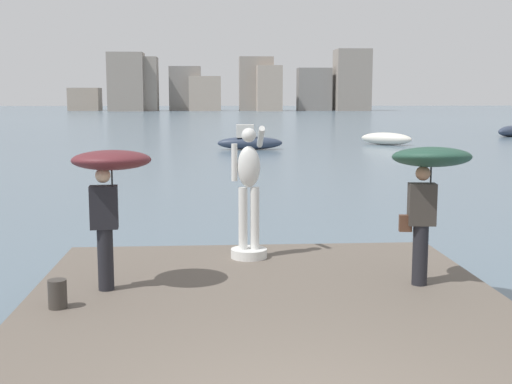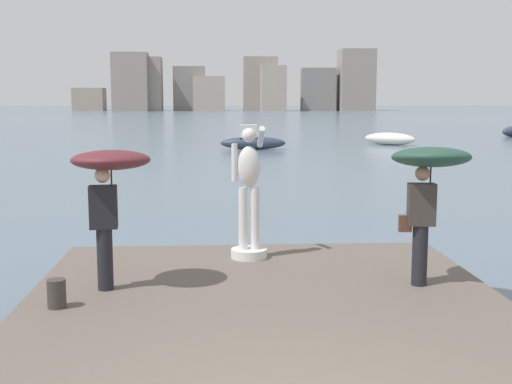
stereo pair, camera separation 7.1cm
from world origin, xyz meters
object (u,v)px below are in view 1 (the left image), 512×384
Objects in this scene: onlooker_right at (429,173)px; boat_near at (386,139)px; boat_rightward at (511,131)px; onlooker_left at (110,176)px; boat_far at (249,141)px; mooring_bollard at (57,294)px; statue_white_figure at (249,201)px.

onlooker_right reaches higher than boat_near.
boat_near is at bearing -144.52° from boat_rightward.
boat_rightward is (25.24, 42.52, -1.59)m from onlooker_left.
mooring_bollard is at bearing -97.79° from boat_far.
statue_white_figure is at bearing 40.57° from onlooker_left.
onlooker_right is 0.60× the size of boat_near.
boat_near is 15.22m from boat_rightward.
boat_far is at bearing -160.30° from boat_near.
boat_far is (4.27, 31.24, -0.09)m from mooring_bollard.
boat_near is 9.73m from boat_far.
mooring_bollard is (-2.61, -2.57, -0.79)m from statue_white_figure.
boat_far is at bearing 91.51° from onlooker_right.
boat_far reaches higher than mooring_bollard.
boat_near is at bearing 69.12° from onlooker_left.
statue_white_figure reaches higher than mooring_bollard.
boat_rightward is (25.83, 43.36, -0.17)m from mooring_bollard.
boat_rightward is (23.22, 40.79, -0.95)m from statue_white_figure.
mooring_bollard is 0.10× the size of boat_rightward.
boat_near is at bearing 19.70° from boat_far.
onlooker_right is (2.46, -1.80, 0.66)m from statue_white_figure.
boat_far is at bearing 86.69° from statue_white_figure.
onlooker_left is 1.75m from mooring_bollard.
onlooker_right is 5.48× the size of mooring_bollard.
onlooker_left is at bearing -139.43° from statue_white_figure.
onlooker_left is 5.33× the size of mooring_bollard.
statue_white_figure is 33.75m from boat_near.
statue_white_figure is 5.96× the size of mooring_bollard.
boat_rightward reaches higher than boat_near.
boat_near is (13.43, 34.52, -0.18)m from mooring_bollard.
onlooker_right is at bearing -103.91° from boat_near.
boat_far is at bearing -150.66° from boat_rightward.
statue_white_figure is 0.60× the size of boat_rightward.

